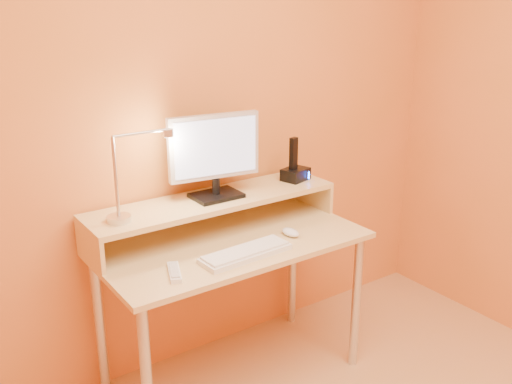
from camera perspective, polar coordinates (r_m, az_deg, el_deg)
wall_back at (r=2.69m, az=-6.26°, el=7.87°), size 3.00×0.04×2.50m
desk_leg_fr at (r=2.89m, az=9.87°, el=-10.70°), size 0.04×0.04×0.69m
desk_leg_bl at (r=2.75m, az=-15.18°, el=-12.72°), size 0.04×0.04×0.69m
desk_leg_br at (r=3.22m, az=3.62°, el=-7.21°), size 0.04×0.04×0.69m
desk_lower at (r=2.59m, az=-2.40°, el=-5.10°), size 1.20×0.60×0.02m
shelf_riser_left at (r=2.45m, az=-16.13°, el=-5.21°), size 0.02×0.30×0.14m
shelf_riser_right at (r=3.00m, az=5.58°, el=-0.11°), size 0.02×0.30×0.14m
desk_shelf at (r=2.65m, az=-4.19°, el=-0.84°), size 1.20×0.30×0.02m
monitor_foot at (r=2.65m, az=-3.95°, el=-0.34°), size 0.22×0.16×0.02m
monitor_neck at (r=2.63m, az=-3.97°, el=0.56°), size 0.04×0.04×0.07m
monitor_panel at (r=2.59m, az=-4.17°, el=4.51°), size 0.43×0.09×0.29m
monitor_back at (r=2.61m, az=-4.44°, el=4.61°), size 0.38×0.07×0.25m
monitor_screen at (r=2.58m, az=-3.96°, el=4.43°), size 0.39×0.06×0.25m
lamp_base at (r=2.43m, az=-13.39°, el=-2.58°), size 0.10×0.10×0.02m
lamp_post at (r=2.37m, az=-13.71°, el=1.43°), size 0.01×0.01×0.33m
lamp_arm at (r=2.37m, az=-11.32°, el=5.75°), size 0.24×0.01×0.01m
lamp_head at (r=2.42m, az=-8.69°, el=5.81°), size 0.04×0.04×0.03m
lamp_bulb at (r=2.42m, az=-8.67°, el=5.44°), size 0.03×0.03×0.00m
phone_dock at (r=2.89m, az=3.92°, el=1.76°), size 0.15×0.13×0.06m
phone_handset at (r=2.85m, az=3.73°, el=3.82°), size 0.05×0.03×0.16m
phone_led at (r=2.88m, az=5.25°, el=1.66°), size 0.01×0.00×0.04m
keyboard at (r=2.43m, az=-1.02°, el=-6.13°), size 0.41×0.15×0.02m
mouse at (r=2.63m, az=3.43°, el=-4.00°), size 0.06×0.10×0.03m
remote_control at (r=2.30m, az=-8.07°, el=-7.87°), size 0.10×0.17×0.02m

